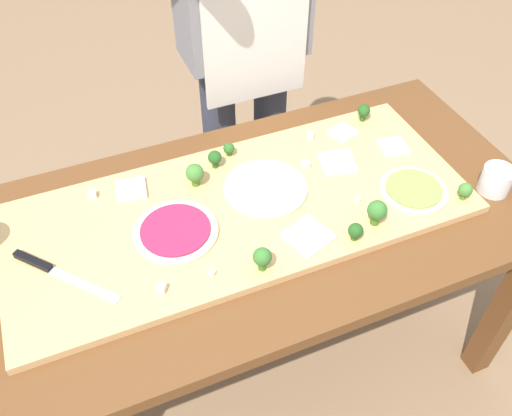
{
  "coord_description": "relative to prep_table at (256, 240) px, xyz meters",
  "views": [
    {
      "loc": [
        -0.39,
        -0.93,
        1.82
      ],
      "look_at": [
        -0.01,
        -0.02,
        0.81
      ],
      "focal_mm": 38.01,
      "sensor_mm": 36.0,
      "label": 1
    }
  ],
  "objects": [
    {
      "name": "cheese_crumble_a",
      "position": [
        -0.3,
        -0.16,
        0.14
      ],
      "size": [
        0.03,
        0.03,
        0.02
      ],
      "primitive_type": "cube",
      "rotation": [
        0.0,
        0.0,
        1.01
      ],
      "color": "silver",
      "rests_on": "cutting_board"
    },
    {
      "name": "pizza_slice_center",
      "position": [
        -0.29,
        0.2,
        0.13
      ],
      "size": [
        0.09,
        0.09,
        0.01
      ],
      "primitive_type": "cube",
      "rotation": [
        0.0,
        0.0,
        -0.16
      ],
      "color": "silver",
      "rests_on": "cutting_board"
    },
    {
      "name": "broccoli_floret_back_mid",
      "position": [
        -0.12,
        0.15,
        0.17
      ],
      "size": [
        0.05,
        0.05,
        0.07
      ],
      "color": "#487A23",
      "rests_on": "cutting_board"
    },
    {
      "name": "chefs_knife",
      "position": [
        -0.53,
        -0.0,
        0.13
      ],
      "size": [
        0.22,
        0.24,
        0.02
      ],
      "color": "#B7BABF",
      "rests_on": "cutting_board"
    },
    {
      "name": "broccoli_floret_front_right",
      "position": [
        0.53,
        -0.18,
        0.16
      ],
      "size": [
        0.04,
        0.04,
        0.05
      ],
      "color": "#487A23",
      "rests_on": "cutting_board"
    },
    {
      "name": "cheese_crumble_d",
      "position": [
        0.19,
        0.1,
        0.14
      ],
      "size": [
        0.03,
        0.03,
        0.02
      ],
      "primitive_type": "cube",
      "rotation": [
        0.0,
        0.0,
        0.3
      ],
      "color": "silver",
      "rests_on": "cutting_board"
    },
    {
      "name": "ground_plane",
      "position": [
        0.0,
        0.0,
        -0.66
      ],
      "size": [
        8.0,
        8.0,
        0.0
      ],
      "primitive_type": "plane",
      "color": "#896B4C"
    },
    {
      "name": "cheese_crumble_b",
      "position": [
        0.27,
        -0.08,
        0.13
      ],
      "size": [
        0.02,
        0.02,
        0.01
      ],
      "primitive_type": "cube",
      "rotation": [
        0.0,
        0.0,
        0.38
      ],
      "color": "silver",
      "rests_on": "cutting_board"
    },
    {
      "name": "pizza_slice_near_left",
      "position": [
        0.29,
        0.08,
        0.13
      ],
      "size": [
        0.12,
        0.12,
        0.01
      ],
      "primitive_type": "cube",
      "rotation": [
        0.0,
        0.0,
        -0.23
      ],
      "color": "silver",
      "rests_on": "cutting_board"
    },
    {
      "name": "pizza_whole_beet_magenta",
      "position": [
        -0.22,
        -0.0,
        0.13
      ],
      "size": [
        0.22,
        0.22,
        0.02
      ],
      "color": "beige",
      "rests_on": "cutting_board"
    },
    {
      "name": "broccoli_floret_front_left",
      "position": [
        0.01,
        0.24,
        0.15
      ],
      "size": [
        0.03,
        0.03,
        0.04
      ],
      "color": "#366618",
      "rests_on": "cutting_board"
    },
    {
      "name": "broccoli_floret_center_left",
      "position": [
        -0.04,
        0.2,
        0.16
      ],
      "size": [
        0.04,
        0.04,
        0.05
      ],
      "color": "#2C5915",
      "rests_on": "cutting_board"
    },
    {
      "name": "flour_cup",
      "position": [
        0.65,
        -0.17,
        0.14
      ],
      "size": [
        0.09,
        0.09,
        0.08
      ],
      "color": "white",
      "rests_on": "prep_table"
    },
    {
      "name": "pizza_slice_far_right",
      "position": [
        0.48,
        0.08,
        0.13
      ],
      "size": [
        0.09,
        0.09,
        0.01
      ],
      "primitive_type": "cube",
      "rotation": [
        0.0,
        0.0,
        -0.2
      ],
      "color": "silver",
      "rests_on": "cutting_board"
    },
    {
      "name": "cook_center",
      "position": [
        0.2,
        0.57,
        0.34
      ],
      "size": [
        0.54,
        0.39,
        1.67
      ],
      "color": "#333847",
      "rests_on": "ground"
    },
    {
      "name": "cheese_crumble_f",
      "position": [
        -0.18,
        -0.16,
        0.13
      ],
      "size": [
        0.02,
        0.02,
        0.01
      ],
      "primitive_type": "cube",
      "rotation": [
        0.0,
        0.0,
        0.77
      ],
      "color": "silver",
      "rests_on": "cutting_board"
    },
    {
      "name": "cheese_crumble_e",
      "position": [
        0.27,
        0.22,
        0.14
      ],
      "size": [
        0.03,
        0.03,
        0.02
      ],
      "primitive_type": "cube",
      "rotation": [
        0.0,
        0.0,
        1.18
      ],
      "color": "silver",
      "rests_on": "cutting_board"
    },
    {
      "name": "broccoli_floret_back_left",
      "position": [
        0.46,
        0.23,
        0.16
      ],
      "size": [
        0.04,
        0.04,
        0.06
      ],
      "color": "#2C5915",
      "rests_on": "cutting_board"
    },
    {
      "name": "cheese_crumble_c",
      "position": [
        -0.39,
        0.21,
        0.14
      ],
      "size": [
        0.02,
        0.02,
        0.02
      ],
      "primitive_type": "cube",
      "rotation": [
        0.0,
        0.0,
        1.44
      ],
      "color": "white",
      "rests_on": "cutting_board"
    },
    {
      "name": "pizza_slice_near_right",
      "position": [
        0.37,
        0.19,
        0.13
      ],
      "size": [
        0.09,
        0.09,
        0.01
      ],
      "primitive_type": "cube",
      "rotation": [
        0.0,
        0.0,
        0.28
      ],
      "color": "silver",
      "rests_on": "cutting_board"
    },
    {
      "name": "broccoli_floret_center_right",
      "position": [
        0.19,
        -0.19,
        0.16
      ],
      "size": [
        0.04,
        0.04,
        0.05
      ],
      "color": "#2C5915",
      "rests_on": "cutting_board"
    },
    {
      "name": "pizza_slice_far_left",
      "position": [
        0.08,
        -0.14,
        0.13
      ],
      "size": [
        0.13,
        0.13,
        0.01
      ],
      "primitive_type": "cube",
      "rotation": [
        0.0,
        0.0,
        0.33
      ],
      "color": "silver",
      "rests_on": "cutting_board"
    },
    {
      "name": "prep_table",
      "position": [
        0.0,
        0.0,
        0.0
      ],
      "size": [
        1.58,
        0.79,
        0.76
      ],
      "color": "brown",
      "rests_on": "ground"
    },
    {
      "name": "pizza_whole_white_garlic",
      "position": [
        0.05,
        0.06,
        0.13
      ],
      "size": [
        0.23,
        0.23,
        0.02
      ],
      "color": "beige",
      "rests_on": "cutting_board"
    },
    {
      "name": "broccoli_floret_back_right",
      "position": [
        0.27,
        -0.16,
        0.17
      ],
      "size": [
        0.05,
        0.05,
        0.07
      ],
      "color": "#3F7220",
      "rests_on": "cutting_board"
    },
    {
      "name": "cutting_board",
      "position": [
        -0.04,
        0.03,
        0.12
      ],
      "size": [
        1.24,
        0.51,
        0.02
      ],
      "primitive_type": "cube",
      "color": "tan",
      "rests_on": "prep_table"
    },
    {
      "name": "pizza_whole_pesto_green",
      "position": [
        0.42,
        -0.11,
        0.13
      ],
      "size": [
        0.19,
        0.19,
        0.02
      ],
      "color": "beige",
      "rests_on": "cutting_board"
    },
    {
      "name": "broccoli_floret_front_mid",
      "position": [
        -0.06,
        -0.19,
        0.17
      ],
      "size": [
        0.05,
        0.05,
        0.07
      ],
      "color": "#3F7220",
      "rests_on": "cutting_board"
    }
  ]
}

